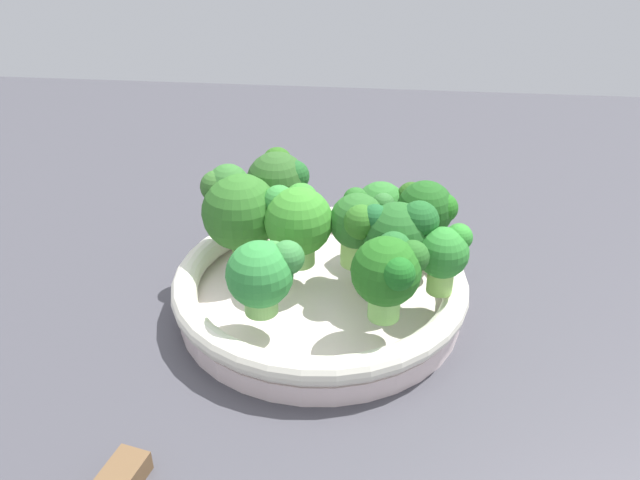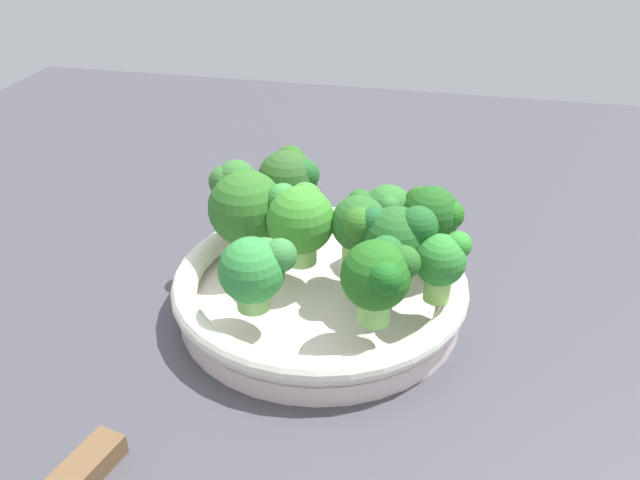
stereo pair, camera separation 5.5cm
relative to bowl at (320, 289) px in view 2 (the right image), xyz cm
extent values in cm
cube|color=#414047|center=(-1.91, -0.62, -3.30)|extent=(130.00, 130.00, 2.50)
cylinder|color=silver|center=(0.00, 0.00, -1.14)|extent=(24.41, 24.41, 1.81)
torus|color=silver|center=(0.00, 0.00, 0.86)|extent=(25.43, 25.43, 2.21)
cylinder|color=#85C962|center=(5.54, -6.01, 3.17)|extent=(2.46, 2.46, 2.41)
sphere|color=#23671C|center=(5.54, -6.01, 6.10)|extent=(5.29, 5.29, 5.29)
sphere|color=#1A641D|center=(6.40, -7.74, 7.05)|extent=(2.46, 2.46, 2.46)
sphere|color=#226428|center=(6.03, -4.55, 7.09)|extent=(2.86, 2.86, 2.86)
sphere|color=#276322|center=(7.43, -5.19, 6.99)|extent=(2.53, 2.53, 2.53)
cylinder|color=#9CD875|center=(-2.09, 1.04, 3.07)|extent=(2.72, 2.72, 2.21)
sphere|color=#3A8C2B|center=(-2.09, 1.04, 6.07)|extent=(5.82, 5.82, 5.82)
sphere|color=#368B38|center=(-3.72, 2.14, 7.29)|extent=(2.82, 2.82, 2.82)
sphere|color=#388E2E|center=(-1.68, 2.78, 7.18)|extent=(2.97, 2.97, 2.97)
cylinder|color=#7BBA5E|center=(-3.91, -6.30, 2.83)|extent=(2.63, 2.63, 1.72)
sphere|color=#318B3C|center=(-3.91, -6.30, 5.38)|extent=(5.18, 5.18, 5.18)
sphere|color=#38823D|center=(-2.31, -5.37, 6.42)|extent=(2.67, 2.67, 2.67)
sphere|color=#3F873D|center=(-3.08, -4.87, 6.00)|extent=(2.68, 2.68, 2.68)
sphere|color=green|center=(-3.28, -4.88, 6.26)|extent=(2.24, 2.24, 2.24)
cylinder|color=#88C259|center=(-7.22, 2.58, 2.80)|extent=(1.96, 1.96, 1.66)
sphere|color=#2E6A24|center=(-7.22, 2.58, 5.83)|extent=(6.78, 6.78, 6.78)
sphere|color=#356A29|center=(-9.46, 3.65, 7.67)|extent=(2.89, 2.89, 2.89)
sphere|color=#326D2C|center=(-8.51, 4.08, 7.66)|extent=(3.75, 3.75, 3.75)
cylinder|color=#A2D66C|center=(3.00, 1.53, 3.26)|extent=(2.79, 2.79, 2.59)
sphere|color=#2A6627|center=(3.00, 1.53, 6.10)|extent=(4.76, 4.76, 4.76)
sphere|color=#286624|center=(2.71, 3.44, 7.11)|extent=(2.21, 2.21, 2.21)
sphere|color=#2F6D21|center=(3.39, -0.32, 7.21)|extent=(2.84, 2.84, 2.84)
cylinder|color=#9DD170|center=(6.32, -0.73, 3.14)|extent=(1.86, 1.86, 2.35)
sphere|color=#235F23|center=(6.32, -0.73, 6.11)|extent=(5.52, 5.52, 5.52)
sphere|color=#1D5D2B|center=(4.49, -0.53, 7.58)|extent=(2.36, 2.36, 2.36)
sphere|color=#1E5E25|center=(7.98, -0.48, 7.59)|extent=(3.23, 3.23, 3.23)
cylinder|color=#75C35A|center=(4.85, 6.21, 2.78)|extent=(2.18, 2.18, 1.62)
sphere|color=#2F742D|center=(4.85, 6.21, 5.11)|extent=(4.69, 4.69, 4.69)
sphere|color=#326F31|center=(5.09, 4.48, 6.29)|extent=(2.04, 2.04, 2.04)
sphere|color=#2C712B|center=(3.36, 6.26, 5.72)|extent=(1.89, 1.89, 1.89)
cylinder|color=#89C066|center=(8.75, 4.66, 3.15)|extent=(2.67, 2.67, 2.37)
sphere|color=#1F591D|center=(8.75, 4.66, 5.96)|extent=(4.98, 4.98, 4.98)
sphere|color=#28581B|center=(7.55, 6.24, 6.32)|extent=(2.62, 2.62, 2.62)
sphere|color=#226A1B|center=(10.26, 4.37, 6.27)|extent=(2.61, 2.61, 2.61)
cylinder|color=#9AD66C|center=(-4.84, 7.69, 3.28)|extent=(2.08, 2.08, 2.62)
sphere|color=#2D5B24|center=(-4.84, 7.69, 6.44)|extent=(5.69, 5.69, 5.69)
sphere|color=#205A25|center=(-3.28, 7.67, 7.15)|extent=(2.99, 2.99, 2.99)
sphere|color=#2B611B|center=(-5.15, 9.97, 7.43)|extent=(2.90, 2.90, 2.90)
cylinder|color=#99D462|center=(9.97, -2.02, 3.11)|extent=(2.12, 2.12, 2.28)
sphere|color=#2E842F|center=(9.97, -2.02, 5.59)|extent=(4.13, 4.13, 4.13)
sphere|color=#3A7C28|center=(8.77, -0.87, 6.11)|extent=(2.31, 2.31, 2.31)
sphere|color=#327D2E|center=(11.24, -1.04, 6.33)|extent=(2.18, 2.18, 2.18)
sphere|color=#308D2E|center=(11.22, -1.37, 6.68)|extent=(2.03, 2.03, 2.03)
camera|label=1|loc=(5.04, -47.54, 32.78)|focal=37.34mm
camera|label=2|loc=(10.49, -46.64, 32.78)|focal=37.34mm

